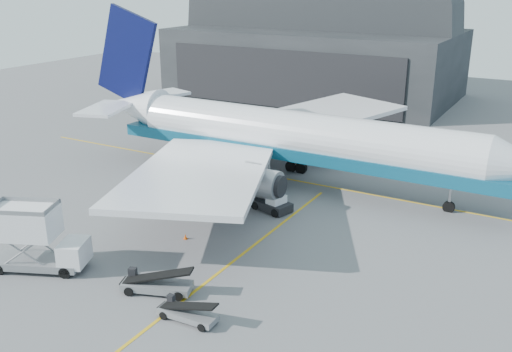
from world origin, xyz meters
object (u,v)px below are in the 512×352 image
Objects in this scene: airliner at (283,135)px; catering_truck at (35,239)px; belt_loader_b at (187,313)px; belt_loader_a at (156,284)px; pushback_tug at (273,204)px.

catering_truck is at bearing -104.80° from airliner.
airliner is 12.01× the size of belt_loader_b.
airliner reaches higher than belt_loader_a.
airliner is at bearing 51.66° from catering_truck.
catering_truck is at bearing 177.60° from belt_loader_b.
belt_loader_b is at bearing -43.35° from belt_loader_a.
airliner reaches higher than catering_truck.
airliner is 9.77× the size of belt_loader_a.
catering_truck reaches higher than belt_loader_b.
pushback_tug is 0.77× the size of belt_loader_a.
airliner is at bearing 126.11° from pushback_tug.
pushback_tug is 17.07m from belt_loader_a.
catering_truck is 1.87× the size of pushback_tug.
belt_loader_b is at bearing -63.59° from pushback_tug.
airliner is 12.69× the size of pushback_tug.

